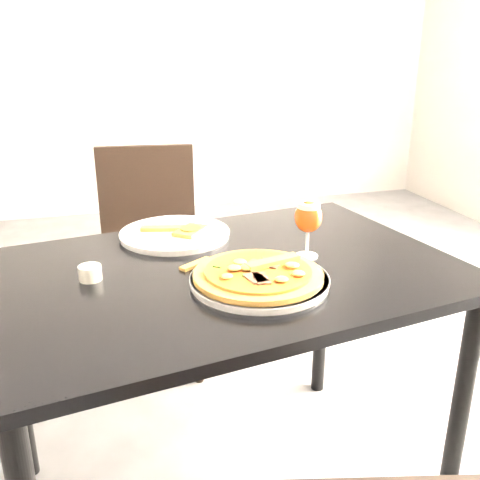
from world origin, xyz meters
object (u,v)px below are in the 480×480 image
object	(u,v)px
chair_far	(150,249)
pizza	(258,273)
beer_glass	(308,217)
dining_table	(225,299)

from	to	relation	value
chair_far	pizza	bearing A→B (deg)	-74.45
pizza	beer_glass	distance (m)	0.24
chair_far	beer_glass	size ratio (longest dim) A/B	5.81
chair_far	beer_glass	xyz separation A→B (m)	(0.34, -0.83, 0.36)
beer_glass	pizza	bearing A→B (deg)	-143.30
pizza	dining_table	bearing A→B (deg)	113.51
dining_table	chair_far	distance (m)	0.87
pizza	beer_glass	world-z (taller)	beer_glass
chair_far	beer_glass	bearing A→B (deg)	-61.59
dining_table	chair_far	size ratio (longest dim) A/B	1.44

